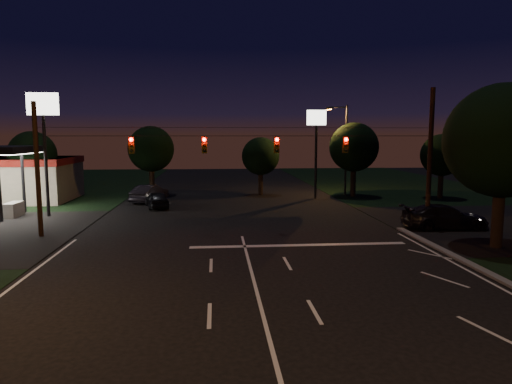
{
  "coord_description": "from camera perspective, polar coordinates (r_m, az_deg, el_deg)",
  "views": [
    {
      "loc": [
        -1.54,
        -12.81,
        6.02
      ],
      "look_at": [
        0.62,
        11.44,
        3.0
      ],
      "focal_mm": 32.0,
      "sensor_mm": 36.0,
      "label": 1
    }
  ],
  "objects": [
    {
      "name": "tree_far_c",
      "position": [
        46.19,
        0.59,
        4.44
      ],
      "size": [
        3.8,
        3.8,
        5.86
      ],
      "color": "black",
      "rests_on": "ground"
    },
    {
      "name": "utility_pole_left",
      "position": [
        30.32,
        -25.25,
        -5.07
      ],
      "size": [
        0.28,
        0.28,
        8.0
      ],
      "primitive_type": "cylinder",
      "color": "black",
      "rests_on": "ground"
    },
    {
      "name": "tree_far_e",
      "position": [
        47.18,
        22.18,
        4.24
      ],
      "size": [
        4.0,
        4.0,
        6.18
      ],
      "color": "black",
      "rests_on": "ground"
    },
    {
      "name": "car_oncoming_b",
      "position": [
        42.58,
        -13.16,
        -0.18
      ],
      "size": [
        3.11,
        5.02,
        1.56
      ],
      "primitive_type": "imported",
      "rotation": [
        0.0,
        0.0,
        2.81
      ],
      "color": "black",
      "rests_on": "ground"
    },
    {
      "name": "tree_far_b",
      "position": [
        47.4,
        -12.94,
        5.19
      ],
      "size": [
        4.6,
        4.6,
        6.98
      ],
      "color": "black",
      "rests_on": "ground"
    },
    {
      "name": "tree_far_d",
      "position": [
        46.0,
        12.12,
        5.43
      ],
      "size": [
        4.8,
        4.8,
        7.3
      ],
      "color": "black",
      "rests_on": "ground"
    },
    {
      "name": "ground",
      "position": [
        14.24,
        1.69,
        -17.95
      ],
      "size": [
        140.0,
        140.0,
        0.0
      ],
      "primitive_type": "plane",
      "color": "black",
      "rests_on": "ground"
    },
    {
      "name": "pole_sign_right",
      "position": [
        43.86,
        7.54,
        7.3
      ],
      "size": [
        1.8,
        0.3,
        8.4
      ],
      "color": "black",
      "rests_on": "ground"
    },
    {
      "name": "pole_sign_left_near",
      "position": [
        36.99,
        -25.02,
        7.9
      ],
      "size": [
        2.2,
        0.3,
        9.1
      ],
      "color": "black",
      "rests_on": "ground"
    },
    {
      "name": "signal_span",
      "position": [
        27.82,
        -1.92,
        6.0
      ],
      "size": [
        24.0,
        0.4,
        1.56
      ],
      "color": "black",
      "rests_on": "ground"
    },
    {
      "name": "car_oncoming_a",
      "position": [
        39.06,
        -12.3,
        -0.93
      ],
      "size": [
        2.64,
        4.34,
        1.38
      ],
      "primitive_type": "imported",
      "rotation": [
        0.0,
        0.0,
        3.41
      ],
      "color": "black",
      "rests_on": "ground"
    },
    {
      "name": "stop_bar",
      "position": [
        25.45,
        5.38,
        -6.63
      ],
      "size": [
        12.0,
        0.5,
        0.01
      ],
      "primitive_type": "cube",
      "color": "silver",
      "rests_on": "ground"
    },
    {
      "name": "car_cross",
      "position": [
        31.96,
        22.51,
        -2.89
      ],
      "size": [
        5.55,
        2.47,
        1.58
      ],
      "primitive_type": "imported",
      "rotation": [
        0.0,
        0.0,
        1.52
      ],
      "color": "black",
      "rests_on": "ground"
    },
    {
      "name": "tree_far_a",
      "position": [
        46.0,
        -26.09,
        4.16
      ],
      "size": [
        4.2,
        4.2,
        6.42
      ],
      "color": "black",
      "rests_on": "ground"
    },
    {
      "name": "tree_right_near",
      "position": [
        27.48,
        28.32,
        5.51
      ],
      "size": [
        6.0,
        6.0,
        8.76
      ],
      "color": "black",
      "rests_on": "ground"
    },
    {
      "name": "street_light_right_far",
      "position": [
        46.6,
        10.89,
        5.99
      ],
      "size": [
        2.2,
        0.35,
        9.0
      ],
      "color": "black",
      "rests_on": "ground"
    },
    {
      "name": "utility_pole_right",
      "position": [
        31.51,
        20.54,
        -4.4
      ],
      "size": [
        0.3,
        0.3,
        9.0
      ],
      "primitive_type": "cylinder",
      "color": "black",
      "rests_on": "ground"
    }
  ]
}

